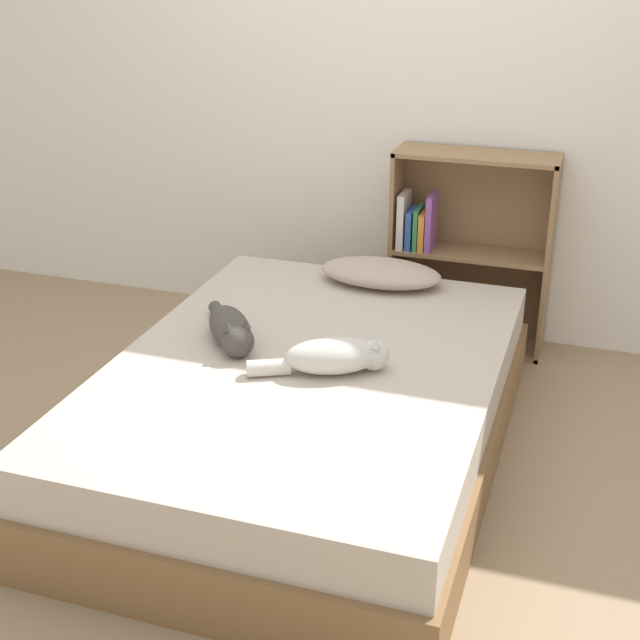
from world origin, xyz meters
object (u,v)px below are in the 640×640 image
object	(u,v)px
cat_light	(336,356)
bookshelf	(466,246)
pillow	(381,273)
cat_dark	(231,329)
bed	(307,410)

from	to	relation	value
cat_light	bookshelf	xyz separation A→B (m)	(0.24, 1.31, 0.01)
pillow	cat_light	distance (m)	0.88
cat_dark	pillow	bearing A→B (deg)	117.47
cat_light	bookshelf	world-z (taller)	bookshelf
cat_light	cat_dark	size ratio (longest dim) A/B	1.14
cat_dark	bookshelf	size ratio (longest dim) A/B	0.45
bed	cat_light	xyz separation A→B (m)	(0.13, -0.05, 0.27)
bed	pillow	distance (m)	0.87
bed	bookshelf	distance (m)	1.34
cat_light	cat_dark	distance (m)	0.46
bed	cat_dark	bearing A→B (deg)	172.16
cat_light	cat_dark	bearing A→B (deg)	142.49
pillow	cat_dark	bearing A→B (deg)	-116.25
pillow	cat_light	xyz separation A→B (m)	(0.07, -0.88, 0.01)
pillow	bookshelf	world-z (taller)	bookshelf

